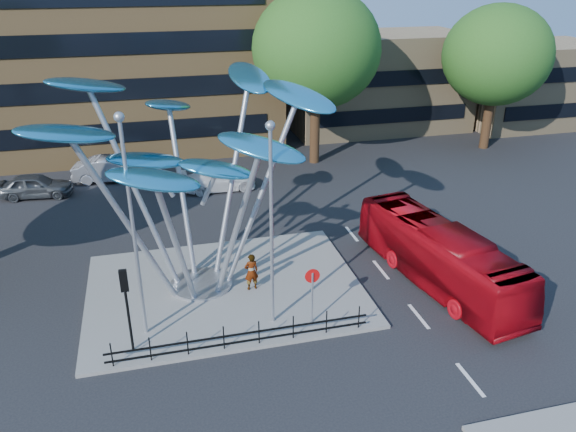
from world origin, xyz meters
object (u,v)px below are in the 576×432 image
object	(u,v)px
no_entry_sign_island	(312,287)
parked_car_left	(36,186)
red_bus	(439,255)
parked_car_mid	(111,169)
tree_right	(316,49)
parked_car_right	(219,180)
street_lamp_left	(131,211)
traffic_light_island	(125,294)
pedestrian	(251,272)
street_lamp_right	(271,209)
tree_far	(497,56)
leaf_sculpture	(189,140)

from	to	relation	value
no_entry_sign_island	parked_car_left	size ratio (longest dim) A/B	0.56
red_bus	parked_car_mid	xyz separation A→B (m)	(-14.75, 17.30, -0.59)
red_bus	parked_car_mid	world-z (taller)	red_bus
tree_right	parked_car_right	world-z (taller)	tree_right
street_lamp_left	no_entry_sign_island	world-z (taller)	street_lamp_left
red_bus	parked_car_mid	distance (m)	22.75
parked_car_left	parked_car_right	world-z (taller)	parked_car_left
red_bus	traffic_light_island	bearing A→B (deg)	178.45
tree_right	traffic_light_island	distance (m)	24.06
pedestrian	parked_car_right	size ratio (longest dim) A/B	0.37
parked_car_mid	red_bus	bearing A→B (deg)	-131.02
tree_right	parked_car_left	bearing A→B (deg)	-173.55
red_bus	parked_car_left	size ratio (longest dim) A/B	2.32
street_lamp_left	parked_car_mid	world-z (taller)	street_lamp_left
tree_right	parked_car_mid	world-z (taller)	tree_right
street_lamp_right	parked_car_left	xyz separation A→B (m)	(-11.25, 16.88, -4.35)
parked_car_left	parked_car_mid	distance (m)	4.83
street_lamp_left	parked_car_left	distance (m)	18.13
parked_car_mid	parked_car_right	xyz separation A→B (m)	(6.73, -3.40, -0.14)
traffic_light_island	red_bus	bearing A→B (deg)	7.75
street_lamp_left	traffic_light_island	xyz separation A→B (m)	(-0.50, -1.00, -2.74)
no_entry_sign_island	tree_far	bearing A→B (deg)	44.25
leaf_sculpture	red_bus	world-z (taller)	leaf_sculpture
street_lamp_right	no_entry_sign_island	bearing A→B (deg)	-17.87
no_entry_sign_island	traffic_light_island	bearing A→B (deg)	-179.87
tree_far	parked_car_left	distance (m)	33.43
street_lamp_left	parked_car_left	world-z (taller)	street_lamp_left
traffic_light_island	parked_car_right	bearing A→B (deg)	70.81
no_entry_sign_island	pedestrian	distance (m)	3.71
tree_far	no_entry_sign_island	size ratio (longest dim) A/B	4.41
leaf_sculpture	parked_car_mid	world-z (taller)	leaf_sculpture
tree_right	no_entry_sign_island	bearing A→B (deg)	-107.12
street_lamp_left	red_bus	xyz separation A→B (m)	(13.00, 0.84, -3.95)
tree_right	parked_car_right	xyz separation A→B (m)	(-7.52, -3.76, -7.36)
tree_right	no_entry_sign_island	size ratio (longest dim) A/B	4.94
tree_far	traffic_light_island	size ratio (longest dim) A/B	3.16
leaf_sculpture	traffic_light_island	world-z (taller)	leaf_sculpture
street_lamp_left	parked_car_right	bearing A→B (deg)	71.34
tree_far	street_lamp_right	distance (m)	28.76
pedestrian	parked_car_left	size ratio (longest dim) A/B	0.40
red_bus	parked_car_right	world-z (taller)	red_bus
tree_right	no_entry_sign_island	world-z (taller)	tree_right
parked_car_left	parked_car_mid	bearing A→B (deg)	-62.77
street_lamp_right	red_bus	size ratio (longest dim) A/B	0.82
street_lamp_left	street_lamp_right	bearing A→B (deg)	-5.71
street_lamp_right	no_entry_sign_island	world-z (taller)	street_lamp_right
tree_right	traffic_light_island	xyz separation A→B (m)	(-13.00, -19.50, -5.42)
street_lamp_left	pedestrian	distance (m)	6.70
tree_far	traffic_light_island	bearing A→B (deg)	-144.16
leaf_sculpture	street_lamp_right	distance (m)	4.83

